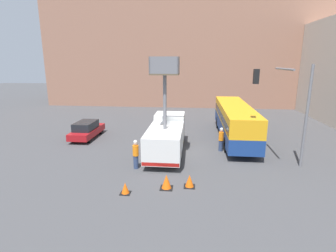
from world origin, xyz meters
TOP-DOWN VIEW (x-y plane):
  - ground_plane at (0.00, 0.00)m, footprint 120.00×120.00m
  - building_backdrop_far at (0.00, 24.39)m, footprint 44.00×10.00m
  - utility_truck at (-1.29, -0.52)m, footprint 2.37×7.33m
  - city_bus at (4.23, 3.88)m, footprint 2.44×11.96m
  - traffic_light_pole at (6.56, -2.24)m, footprint 3.51×3.26m
  - road_worker_near_truck at (-2.94, -3.66)m, footprint 0.38×0.38m
  - road_worker_directing at (2.77, 0.33)m, footprint 0.38×0.38m
  - traffic_cone_near_truck at (-0.71, -6.18)m, footprint 0.68×0.68m
  - traffic_cone_mid_road at (-2.78, -6.96)m, footprint 0.53×0.53m
  - traffic_cone_far_side at (0.52, -5.87)m, footprint 0.61×0.61m
  - parked_car_curbside at (-8.83, 2.68)m, footprint 1.74×4.50m

SIDE VIEW (x-z plane):
  - ground_plane at x=0.00m, z-range 0.00..0.00m
  - traffic_cone_mid_road at x=-2.78m, z-range -0.02..0.59m
  - traffic_cone_far_side at x=0.52m, z-range -0.02..0.68m
  - traffic_cone_near_truck at x=-0.71m, z-range -0.02..0.76m
  - parked_car_curbside at x=-8.83m, z-range 0.00..1.52m
  - road_worker_directing at x=2.77m, z-range 0.00..1.83m
  - road_worker_near_truck at x=-2.94m, z-range 0.01..1.90m
  - utility_truck at x=-1.29m, z-range -2.03..4.95m
  - city_bus at x=4.23m, z-range 0.29..3.26m
  - traffic_light_pole at x=6.56m, z-range 1.12..7.65m
  - building_backdrop_far at x=0.00m, z-range 0.00..21.98m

